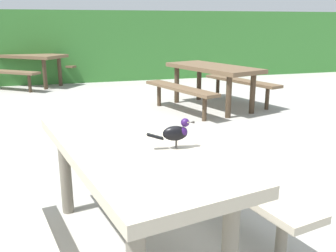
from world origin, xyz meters
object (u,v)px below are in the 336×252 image
at_px(picnic_table_mid_left, 213,76).
at_px(picnic_table_mid_right, 27,62).
at_px(picnic_table_foreground, 131,171).
at_px(bird_grackle, 177,132).

distance_m(picnic_table_mid_left, picnic_table_mid_right, 4.73).
bearing_deg(picnic_table_foreground, bird_grackle, -33.48).
distance_m(bird_grackle, picnic_table_mid_left, 4.43).
xyz_separation_m(picnic_table_foreground, bird_grackle, (0.25, -0.17, 0.29)).
height_order(picnic_table_foreground, picnic_table_mid_left, same).
bearing_deg(picnic_table_mid_left, picnic_table_foreground, -119.68).
relative_size(bird_grackle, picnic_table_mid_right, 0.12).
relative_size(picnic_table_foreground, picnic_table_mid_right, 0.84).
relative_size(picnic_table_foreground, bird_grackle, 7.02).
relative_size(picnic_table_mid_left, picnic_table_mid_right, 0.90).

